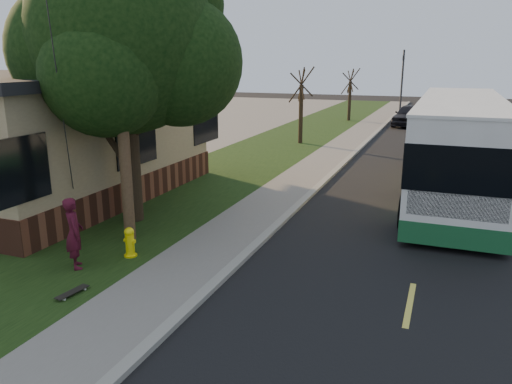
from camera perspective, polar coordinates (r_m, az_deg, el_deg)
ground at (r=11.53m, az=-3.30°, el=-9.40°), size 120.00×120.00×0.00m
road at (r=20.12m, az=19.37°, el=0.44°), size 8.00×80.00×0.01m
curb at (r=20.58m, az=8.22°, el=1.62°), size 0.25×80.00×0.12m
sidewalk at (r=20.82m, az=5.54°, el=1.80°), size 2.00×80.00×0.08m
grass_verge at (r=21.99m, az=-3.28°, el=2.54°), size 5.00×80.00×0.07m
building_lot at (r=27.59m, az=-22.62°, el=3.92°), size 15.00×80.00×0.04m
fire_hydrant at (r=12.60m, az=-14.23°, el=-5.58°), size 0.32×0.32×0.74m
utility_pole at (r=13.05m, az=-15.48°, el=13.91°), size 2.86×3.21×9.07m
leafy_tree at (r=14.91m, az=-14.53°, el=16.10°), size 6.30×6.00×7.80m
bare_tree_near at (r=28.78m, az=5.16°, el=9.70°), size 1.38×1.21×4.31m
bare_tree_far at (r=40.33m, az=10.67°, el=10.78°), size 1.38×1.21×4.03m
traffic_signal at (r=43.75m, az=16.36°, el=12.28°), size 0.18×0.22×5.50m
transit_bus at (r=19.21m, az=22.07°, el=5.14°), size 2.95×12.77×3.45m
skateboarder at (r=12.15m, az=-20.08°, el=-4.43°), size 0.72×0.71×1.68m
skateboard_main at (r=11.09m, az=-20.27°, el=-10.70°), size 0.29×0.78×0.07m
dumpster at (r=21.12m, az=-12.46°, el=3.30°), size 1.50×1.30×1.14m
distant_car at (r=38.61m, az=17.15°, el=8.40°), size 2.48×4.84×1.58m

